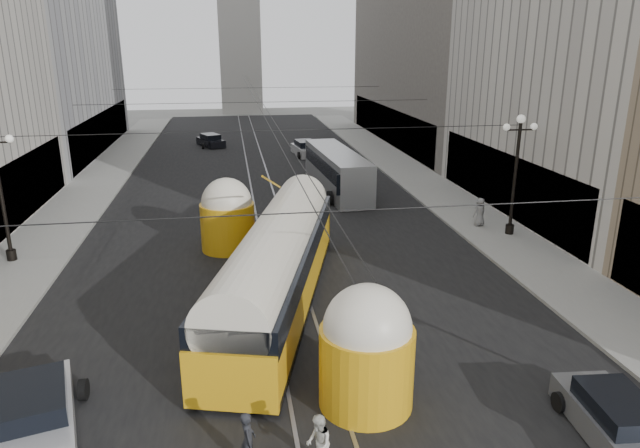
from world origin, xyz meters
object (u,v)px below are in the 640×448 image
object	(u,v)px
city_bus	(337,169)
pedestrian_sidewalk_right	(480,212)
sedan_silver	(36,415)
streetcar	(278,262)
pedestrian_crossing_b	(319,443)
sedan_grey	(617,421)
pedestrian_crossing_a	(248,440)

from	to	relation	value
city_bus	pedestrian_sidewalk_right	distance (m)	11.66
sedan_silver	streetcar	bearing A→B (deg)	44.61
streetcar	pedestrian_sidewalk_right	size ratio (longest dim) A/B	10.32
sedan_silver	city_bus	bearing A→B (deg)	62.89
pedestrian_crossing_b	pedestrian_sidewalk_right	distance (m)	21.19
sedan_grey	pedestrian_crossing_a	xyz separation A→B (m)	(-9.52, 0.55, 0.17)
streetcar	pedestrian_sidewalk_right	world-z (taller)	streetcar
pedestrian_crossing_a	pedestrian_sidewalk_right	size ratio (longest dim) A/B	0.94
pedestrian_sidewalk_right	sedan_grey	bearing A→B (deg)	57.05
streetcar	pedestrian_crossing_b	xyz separation A→B (m)	(0.16, -9.33, -1.08)
sedan_silver	pedestrian_sidewalk_right	world-z (taller)	pedestrian_sidewalk_right
streetcar	sedan_silver	xyz separation A→B (m)	(-7.00, -6.91, -1.19)
sedan_grey	pedestrian_sidewalk_right	distance (m)	18.14
city_bus	pedestrian_sidewalk_right	world-z (taller)	city_bus
pedestrian_crossing_a	pedestrian_sidewalk_right	distance (m)	21.86
city_bus	pedestrian_crossing_b	world-z (taller)	city_bus
sedan_grey	pedestrian_crossing_a	bearing A→B (deg)	176.71
sedan_grey	pedestrian_crossing_a	world-z (taller)	pedestrian_crossing_a
sedan_grey	pedestrian_sidewalk_right	size ratio (longest dim) A/B	2.60
sedan_silver	pedestrian_sidewalk_right	size ratio (longest dim) A/B	2.97
pedestrian_crossing_a	city_bus	bearing A→B (deg)	-15.84
streetcar	pedestrian_crossing_a	distance (m)	9.12
sedan_silver	pedestrian_crossing_b	size ratio (longest dim) A/B	3.18
sedan_silver	pedestrian_crossing_b	xyz separation A→B (m)	(7.16, -2.42, 0.11)
pedestrian_crossing_a	pedestrian_crossing_b	size ratio (longest dim) A/B	1.01
streetcar	pedestrian_crossing_b	bearing A→B (deg)	-89.02
sedan_silver	pedestrian_crossing_a	distance (m)	5.85
pedestrian_crossing_b	pedestrian_sidewalk_right	size ratio (longest dim) A/B	0.93
pedestrian_crossing_a	pedestrian_crossing_b	world-z (taller)	pedestrian_crossing_a
pedestrian_sidewalk_right	streetcar	bearing A→B (deg)	14.18
streetcar	pedestrian_crossing_b	distance (m)	9.39
sedan_silver	sedan_grey	xyz separation A→B (m)	(15.00, -2.57, -0.06)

